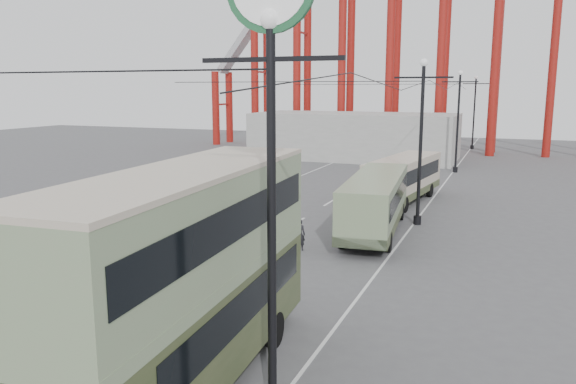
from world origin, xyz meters
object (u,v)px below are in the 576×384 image
at_px(lamp_post_near, 271,81).
at_px(pedestrian, 299,235).
at_px(single_decker_green, 376,201).
at_px(double_decker_bus, 187,270).
at_px(single_decker_cream, 403,177).

bearing_deg(lamp_post_near, pedestrian, 108.18).
height_order(single_decker_green, pedestrian, single_decker_green).
height_order(lamp_post_near, pedestrian, lamp_post_near).
height_order(double_decker_bus, single_decker_cream, double_decker_bus).
distance_m(double_decker_bus, pedestrian, 13.36).
distance_m(single_decker_green, pedestrian, 5.56).
distance_m(double_decker_bus, single_decker_green, 17.90).
distance_m(lamp_post_near, single_decker_cream, 27.91).
bearing_deg(lamp_post_near, single_decker_green, 95.82).
bearing_deg(pedestrian, lamp_post_near, 91.79).
relative_size(lamp_post_near, single_decker_green, 0.97).
xyz_separation_m(lamp_post_near, pedestrian, (-4.45, 13.55, -7.08)).
distance_m(lamp_post_near, single_decker_green, 19.47).
bearing_deg(double_decker_bus, single_decker_green, 83.94).
bearing_deg(single_decker_cream, pedestrian, -92.88).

